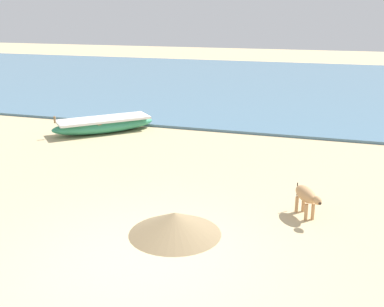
{
  "coord_description": "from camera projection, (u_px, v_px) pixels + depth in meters",
  "views": [
    {
      "loc": [
        2.51,
        -5.52,
        3.52
      ],
      "look_at": [
        -0.35,
        3.5,
        0.6
      ],
      "focal_mm": 43.4,
      "sensor_mm": 36.0,
      "label": 1
    }
  ],
  "objects": [
    {
      "name": "fishing_boat_0",
      "position": [
        104.0,
        125.0,
        13.94
      ],
      "size": [
        2.84,
        2.81,
        0.64
      ],
      "rotation": [
        0.0,
        0.0,
        3.92
      ],
      "color": "#338C66",
      "rests_on": "ground"
    },
    {
      "name": "ground",
      "position": [
        142.0,
        262.0,
        6.79
      ],
      "size": [
        80.0,
        80.0,
        0.0
      ],
      "primitive_type": "plane",
      "color": "tan"
    },
    {
      "name": "calf_near_tan",
      "position": [
        306.0,
        196.0,
        8.17
      ],
      "size": [
        0.58,
        0.78,
        0.55
      ],
      "rotation": [
        0.0,
        0.0,
        5.27
      ],
      "color": "tan",
      "rests_on": "ground"
    },
    {
      "name": "debris_pile_0",
      "position": [
        175.0,
        223.0,
        7.59
      ],
      "size": [
        2.15,
        2.15,
        0.38
      ],
      "primitive_type": "cone",
      "rotation": [
        0.0,
        0.0,
        4.08
      ],
      "color": "#7A6647",
      "rests_on": "ground"
    },
    {
      "name": "sea_water",
      "position": [
        286.0,
        84.0,
        22.9
      ],
      "size": [
        60.0,
        20.0,
        0.08
      ],
      "primitive_type": "cube",
      "color": "slate",
      "rests_on": "ground"
    }
  ]
}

